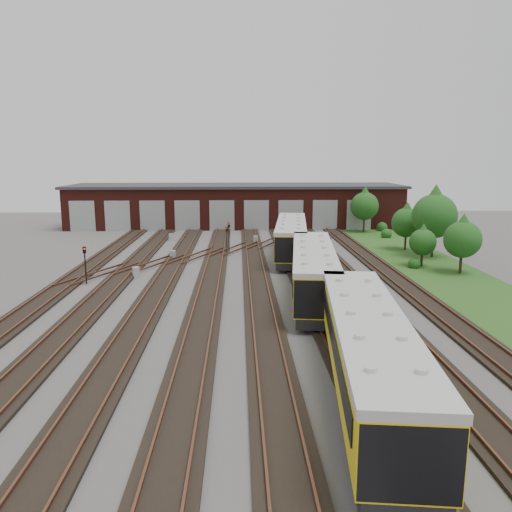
{
  "coord_description": "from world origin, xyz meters",
  "views": [
    {
      "loc": [
        0.43,
        -38.05,
        10.39
      ],
      "look_at": [
        1.91,
        4.52,
        2.0
      ],
      "focal_mm": 35.0,
      "sensor_mm": 36.0,
      "label": 1
    }
  ],
  "objects": [
    {
      "name": "tree_3",
      "position": [
        18.16,
        8.75,
        2.73
      ],
      "size": [
        2.56,
        2.56,
        4.25
      ],
      "color": "black",
      "rests_on": "ground"
    },
    {
      "name": "relay_cabinet_4",
      "position": [
        2.51,
        22.95,
        0.46
      ],
      "size": [
        0.56,
        0.47,
        0.92
      ],
      "primitive_type": "cube",
      "rotation": [
        0.0,
        0.0,
        0.02
      ],
      "color": "#989A9C",
      "rests_on": "ground"
    },
    {
      "name": "signal_mast_1",
      "position": [
        -0.66,
        16.29,
        2.2
      ],
      "size": [
        0.28,
        0.26,
        3.45
      ],
      "rotation": [
        0.0,
        0.0,
        0.07
      ],
      "color": "black",
      "rests_on": "ground"
    },
    {
      "name": "tree_0",
      "position": [
        18.21,
        31.74,
        4.19
      ],
      "size": [
        3.94,
        3.94,
        6.52
      ],
      "color": "black",
      "rests_on": "ground"
    },
    {
      "name": "signal_mast_3",
      "position": [
        8.87,
        7.58,
        2.0
      ],
      "size": [
        0.31,
        0.3,
        3.1
      ],
      "rotation": [
        0.0,
        0.0,
        0.39
      ],
      "color": "black",
      "rests_on": "ground"
    },
    {
      "name": "metro_train",
      "position": [
        6.0,
        -1.78,
        2.11
      ],
      "size": [
        4.92,
        49.01,
        3.47
      ],
      "rotation": [
        0.0,
        0.0,
        -0.11
      ],
      "color": "black",
      "rests_on": "ground"
    },
    {
      "name": "tree_4",
      "position": [
        20.65,
        5.75,
        3.56
      ],
      "size": [
        3.34,
        3.34,
        5.54
      ],
      "color": "black",
      "rests_on": "ground"
    },
    {
      "name": "relay_cabinet_2",
      "position": [
        -6.54,
        13.63,
        0.43
      ],
      "size": [
        0.63,
        0.58,
        0.86
      ],
      "primitive_type": "cube",
      "rotation": [
        0.0,
        0.0,
        -0.34
      ],
      "color": "#989A9C",
      "rests_on": "ground"
    },
    {
      "name": "grass_verge",
      "position": [
        19.0,
        10.0,
        0.03
      ],
      "size": [
        8.0,
        55.0,
        0.05
      ],
      "primitive_type": "cube",
      "color": "#214B19",
      "rests_on": "ground"
    },
    {
      "name": "maintenance_shed",
      "position": [
        -0.01,
        39.97,
        3.2
      ],
      "size": [
        51.0,
        12.5,
        6.35
      ],
      "color": "#491812",
      "rests_on": "ground"
    },
    {
      "name": "signal_mast_2",
      "position": [
        -0.88,
        15.29,
        1.96
      ],
      "size": [
        0.26,
        0.25,
        3.09
      ],
      "rotation": [
        0.0,
        0.0,
        -0.4
      ],
      "color": "black",
      "rests_on": "ground"
    },
    {
      "name": "relay_cabinet_0",
      "position": [
        -8.67,
        5.19,
        0.47
      ],
      "size": [
        0.71,
        0.66,
        0.94
      ],
      "primitive_type": "cube",
      "rotation": [
        0.0,
        0.0,
        0.44
      ],
      "color": "#989A9C",
      "rests_on": "ground"
    },
    {
      "name": "track_network",
      "position": [
        -0.17,
        0.59,
        0.11
      ],
      "size": [
        30.4,
        70.0,
        0.33
      ],
      "color": "black",
      "rests_on": "ground"
    },
    {
      "name": "bush_1",
      "position": [
        19.99,
        26.63,
        0.71
      ],
      "size": [
        1.41,
        1.41,
        1.41
      ],
      "primitive_type": "sphere",
      "color": "#1B4714",
      "rests_on": "ground"
    },
    {
      "name": "tree_2",
      "position": [
        21.01,
        13.46,
        4.97
      ],
      "size": [
        4.66,
        4.66,
        7.73
      ],
      "color": "black",
      "rests_on": "ground"
    },
    {
      "name": "ground",
      "position": [
        0.0,
        0.0,
        0.0
      ],
      "size": [
        120.0,
        120.0,
        0.0
      ],
      "primitive_type": "plane",
      "color": "#44423F",
      "rests_on": "ground"
    },
    {
      "name": "relay_cabinet_1",
      "position": [
        -8.25,
        25.23,
        0.45
      ],
      "size": [
        0.62,
        0.55,
        0.89
      ],
      "primitive_type": "cube",
      "rotation": [
        0.0,
        0.0,
        0.21
      ],
      "color": "#989A9C",
      "rests_on": "ground"
    },
    {
      "name": "tree_1",
      "position": [
        19.52,
        17.68,
        3.58
      ],
      "size": [
        3.36,
        3.36,
        5.57
      ],
      "color": "black",
      "rests_on": "ground"
    },
    {
      "name": "bush_2",
      "position": [
        21.13,
        32.72,
        0.77
      ],
      "size": [
        1.54,
        1.54,
        1.54
      ],
      "primitive_type": "sphere",
      "color": "#1B4714",
      "rests_on": "ground"
    },
    {
      "name": "bush_0",
      "position": [
        17.23,
        8.1,
        0.6
      ],
      "size": [
        1.19,
        1.19,
        1.19
      ],
      "primitive_type": "sphere",
      "color": "#1B4714",
      "rests_on": "ground"
    },
    {
      "name": "relay_cabinet_3",
      "position": [
        6.13,
        23.55,
        0.46
      ],
      "size": [
        0.66,
        0.6,
        0.91
      ],
      "primitive_type": "cube",
      "rotation": [
        0.0,
        0.0,
        -0.31
      ],
      "color": "#989A9C",
      "rests_on": "ground"
    },
    {
      "name": "signal_mast_0",
      "position": [
        -12.36,
        2.94,
        2.06
      ],
      "size": [
        0.32,
        0.3,
        3.19
      ],
      "rotation": [
        0.0,
        0.0,
        0.42
      ],
      "color": "black",
      "rests_on": "ground"
    }
  ]
}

